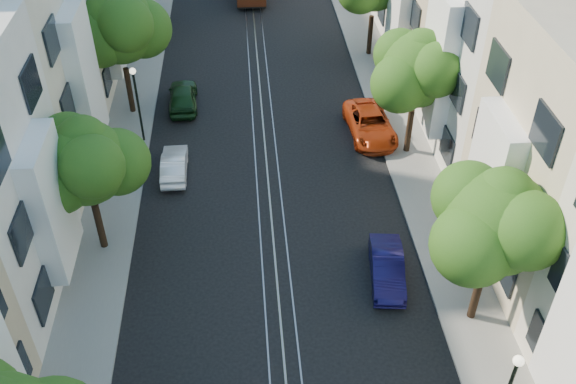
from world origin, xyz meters
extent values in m
plane|color=black|center=(0.00, 28.00, 0.00)|extent=(200.00, 200.00, 0.00)
cube|color=gray|center=(7.25, 28.00, 0.06)|extent=(2.50, 80.00, 0.12)
cube|color=gray|center=(-7.25, 28.00, 0.06)|extent=(2.50, 80.00, 0.12)
cube|color=gray|center=(-0.55, 28.00, 0.01)|extent=(0.06, 80.00, 0.02)
cube|color=gray|center=(0.00, 28.00, 0.01)|extent=(0.06, 80.00, 0.02)
cube|color=gray|center=(0.55, 28.00, 0.01)|extent=(0.06, 80.00, 0.02)
cube|color=tan|center=(0.00, 28.00, 0.00)|extent=(0.08, 80.00, 0.01)
cube|color=white|center=(8.20, 12.00, 4.20)|extent=(0.90, 3.04, 5.50)
cube|color=silver|center=(12.00, 20.00, 6.00)|extent=(7.00, 8.00, 12.00)
cube|color=white|center=(8.20, 20.00, 5.04)|extent=(0.90, 3.04, 6.60)
cube|color=#C6B28C|center=(12.00, 28.00, 4.50)|extent=(7.00, 8.00, 9.00)
cube|color=white|center=(8.20, 28.00, 3.78)|extent=(0.90, 3.04, 4.95)
cube|color=white|center=(-8.20, 12.00, 4.12)|extent=(0.90, 3.04, 5.39)
cube|color=white|center=(-8.20, 20.00, 4.94)|extent=(0.90, 3.04, 6.47)
cube|color=silver|center=(-12.00, 28.00, 4.41)|extent=(7.00, 8.00, 8.82)
cube|color=white|center=(-8.20, 28.00, 3.70)|extent=(0.90, 3.04, 4.85)
cylinder|color=black|center=(7.20, 9.00, 1.34)|extent=(0.30, 0.30, 2.45)
sphere|color=#234B12|center=(7.20, 9.00, 4.81)|extent=(3.64, 3.64, 3.64)
sphere|color=#234B12|center=(8.30, 9.50, 4.41)|extent=(2.91, 2.91, 2.91)
sphere|color=#234B12|center=(6.25, 8.30, 4.51)|extent=(2.84, 2.84, 2.84)
sphere|color=#234B12|center=(7.30, 9.10, 5.71)|extent=(2.18, 2.18, 2.18)
cylinder|color=black|center=(7.20, 20.00, 1.31)|extent=(0.30, 0.30, 2.38)
sphere|color=#234B12|center=(7.20, 20.00, 4.68)|extent=(3.54, 3.54, 3.54)
sphere|color=#234B12|center=(8.30, 20.50, 4.28)|extent=(2.83, 2.83, 2.83)
sphere|color=#234B12|center=(6.25, 19.30, 4.38)|extent=(2.76, 2.76, 2.76)
sphere|color=#234B12|center=(7.30, 20.10, 5.58)|extent=(2.12, 2.12, 2.12)
cylinder|color=black|center=(7.20, 31.00, 1.38)|extent=(0.30, 0.30, 2.52)
cylinder|color=black|center=(-7.20, 14.00, 1.26)|extent=(0.30, 0.30, 2.27)
sphere|color=#234B12|center=(-7.20, 14.00, 4.47)|extent=(3.38, 3.38, 3.38)
sphere|color=#234B12|center=(-6.10, 14.50, 4.07)|extent=(2.70, 2.70, 2.70)
sphere|color=#234B12|center=(-8.15, 13.30, 4.17)|extent=(2.64, 2.64, 2.64)
sphere|color=#234B12|center=(-7.10, 14.10, 5.38)|extent=(2.03, 2.03, 2.03)
cylinder|color=black|center=(-7.20, 25.00, 1.43)|extent=(0.30, 0.30, 2.62)
sphere|color=#234B12|center=(-7.20, 25.00, 5.14)|extent=(3.90, 3.90, 3.90)
sphere|color=#234B12|center=(-6.10, 25.50, 4.74)|extent=(3.12, 3.12, 3.12)
sphere|color=#234B12|center=(-8.15, 24.30, 4.84)|extent=(3.04, 3.04, 3.04)
sphere|color=#234B12|center=(-7.10, 25.10, 6.04)|extent=(2.34, 2.34, 2.34)
cylinder|color=black|center=(-7.20, 36.00, 1.31)|extent=(0.30, 0.30, 2.38)
sphere|color=#FFF2CC|center=(6.30, 4.00, 4.12)|extent=(0.32, 0.32, 0.32)
cylinder|color=black|center=(-6.30, 22.00, 2.12)|extent=(0.12, 0.12, 4.00)
sphere|color=#FFF2CC|center=(-6.30, 22.00, 4.12)|extent=(0.32, 0.32, 0.32)
imported|color=#100C3E|center=(4.40, 11.27, 0.59)|extent=(1.66, 3.73, 1.19)
imported|color=#9C2E0E|center=(5.60, 21.75, 0.66)|extent=(2.43, 4.83, 1.31)
imported|color=white|center=(-4.51, 19.05, 0.55)|extent=(1.21, 3.36, 1.10)
imported|color=#153616|center=(-4.40, 25.46, 0.66)|extent=(1.71, 3.95, 1.33)
camera|label=1|loc=(-0.96, -6.47, 18.90)|focal=40.00mm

